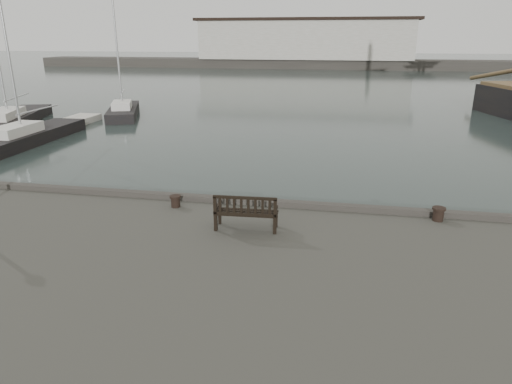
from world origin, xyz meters
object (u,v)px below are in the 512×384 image
yacht_d (124,114)px  bollard_right (438,214)px  yacht_b (12,122)px  yacht_c (28,140)px  bollard_left (176,201)px  bench (246,218)px

yacht_d → bollard_right: bearing=-69.7°
yacht_b → bollard_right: bearing=-51.4°
yacht_c → yacht_d: (1.21, 11.34, -0.01)m
bollard_left → yacht_b: yacht_b is taller
bollard_left → yacht_b: (-20.75, 19.00, -1.50)m
bench → yacht_c: 23.21m
bollard_left → yacht_b: bearing=137.5°
bollard_left → yacht_d: (-14.07, 24.77, -1.51)m
bench → bollard_right: size_ratio=4.39×
yacht_b → yacht_d: 8.83m
bench → bollard_right: 5.65m
bollard_left → yacht_b: size_ratio=0.02×
bench → yacht_c: bearing=137.4°
yacht_c → bench: bearing=-40.5°
bollard_left → bollard_right: (7.96, 0.35, 0.02)m
yacht_b → yacht_c: yacht_b is taller
bench → yacht_d: 30.98m
bench → bollard_right: (5.40, 1.66, -0.12)m
bollard_right → yacht_d: size_ratio=0.04×
yacht_b → yacht_d: (6.68, 5.77, -0.01)m
bench → yacht_c: yacht_c is taller
yacht_c → bollard_right: bearing=-30.3°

